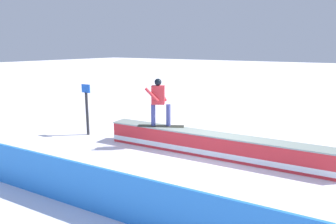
# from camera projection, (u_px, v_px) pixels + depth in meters

# --- Properties ---
(ground_plane) EXTENTS (120.00, 120.00, 0.00)m
(ground_plane) POSITION_uv_depth(u_px,v_px,m) (213.00, 156.00, 9.20)
(ground_plane) COLOR white
(grind_box) EXTENTS (6.96, 1.13, 0.69)m
(grind_box) POSITION_uv_depth(u_px,v_px,m) (213.00, 146.00, 9.14)
(grind_box) COLOR red
(grind_box) RESTS_ON ground_plane
(snowboarder) EXTENTS (1.42, 0.95, 1.52)m
(snowboarder) POSITION_uv_depth(u_px,v_px,m) (159.00, 100.00, 9.74)
(snowboarder) COLOR #29291E
(snowboarder) RESTS_ON grind_box
(safety_fence) EXTENTS (8.59, 0.73, 0.96)m
(safety_fence) POSITION_uv_depth(u_px,v_px,m) (116.00, 196.00, 5.72)
(safety_fence) COLOR #2A7CE3
(safety_fence) RESTS_ON ground_plane
(trail_marker) EXTENTS (0.40, 0.10, 1.85)m
(trail_marker) POSITION_uv_depth(u_px,v_px,m) (87.00, 108.00, 11.23)
(trail_marker) COLOR #262628
(trail_marker) RESTS_ON ground_plane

